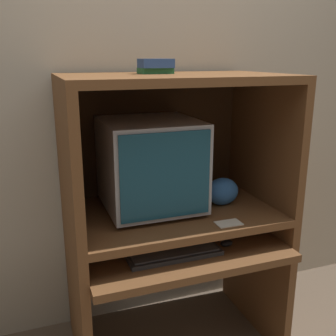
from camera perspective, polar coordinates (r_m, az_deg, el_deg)
The scene contains 10 objects.
wall_back at distance 2.15m, azimuth -2.74°, elevation 11.27°, with size 6.00×0.06×2.60m.
desk_base at distance 2.04m, azimuth 1.40°, elevation -15.98°, with size 1.01×0.71×0.62m.
desk_monitor_shelf at distance 1.93m, azimuth 0.86°, elevation -6.80°, with size 1.01×0.64×0.14m.
hutch_upper at distance 1.84m, azimuth 0.52°, elevation 6.83°, with size 1.01×0.64×0.64m.
crt_monitor at distance 1.86m, azimuth -2.57°, elevation 0.57°, with size 0.44×0.45×0.43m.
keyboard at distance 1.78m, azimuth 0.85°, elevation -12.22°, with size 0.42×0.15×0.03m.
mouse at distance 1.88m, azimuth 8.48°, elevation -10.74°, with size 0.06×0.04×0.03m.
snack_bag at distance 1.98m, azimuth 7.88°, elevation -3.37°, with size 0.17×0.12×0.14m.
book_stack at distance 1.83m, azimuth -1.82°, elevation 14.55°, with size 0.15×0.12×0.07m.
paper_card at distance 1.78m, azimuth 8.79°, elevation -7.93°, with size 0.11×0.07×0.00m.
Camera 1 is at (-0.64, -1.35, 1.47)m, focal length 42.00 mm.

